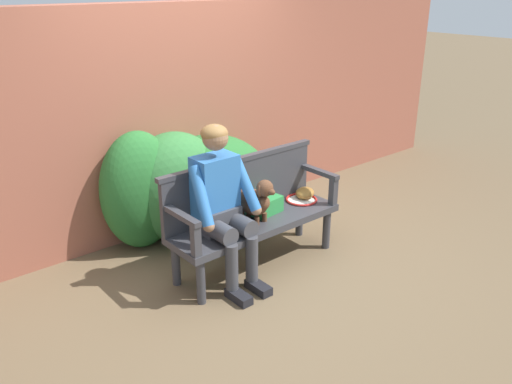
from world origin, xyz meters
name	(u,v)px	position (x,y,z in m)	size (l,w,h in m)	color
ground_plane	(256,264)	(0.00, 0.00, 0.00)	(40.00, 40.00, 0.00)	brown
brick_garden_fence	(171,118)	(0.00, 1.28, 1.06)	(8.00, 0.30, 2.12)	#9E5642
hedge_bush_far_left	(211,183)	(0.16, 0.86, 0.47)	(1.20, 1.15, 0.93)	#286B2D
hedge_bush_far_right	(175,186)	(-0.22, 0.90, 0.51)	(0.96, 0.83, 1.03)	#337538
hedge_bush_mid_left	(176,201)	(-0.21, 0.93, 0.36)	(0.81, 0.55, 0.71)	#1E5B23
hedge_bush_mid_right	(140,191)	(-0.56, 0.95, 0.55)	(0.73, 0.54, 1.10)	#286B2D
garden_bench	(256,226)	(0.00, 0.00, 0.37)	(1.55, 0.47, 0.43)	#38383D
bench_backrest	(240,185)	(0.00, 0.21, 0.68)	(1.59, 0.06, 0.50)	#38383D
bench_armrest_left_end	(187,226)	(-0.73, -0.08, 0.63)	(0.06, 0.47, 0.28)	#38383D
bench_armrest_right_end	(324,180)	(0.73, -0.08, 0.63)	(0.06, 0.47, 0.28)	#38383D
person_seated	(221,200)	(-0.36, -0.01, 0.71)	(0.56, 0.64, 1.30)	black
dog_on_bench	(256,200)	(-0.02, -0.03, 0.63)	(0.23, 0.39, 0.39)	brown
tennis_racket	(299,199)	(0.58, 0.07, 0.44)	(0.33, 0.58, 0.03)	red
baseball_glove	(305,193)	(0.66, 0.08, 0.48)	(0.22, 0.17, 0.09)	#9E6B2D
sports_bag	(264,205)	(0.15, 0.07, 0.50)	(0.28, 0.20, 0.14)	#2D8E42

